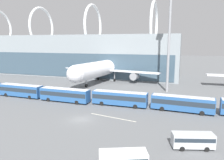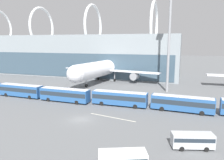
# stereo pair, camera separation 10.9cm
# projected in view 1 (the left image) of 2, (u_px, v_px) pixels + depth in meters

# --- Properties ---
(ground_plane) EXTENTS (440.00, 440.00, 0.00)m
(ground_plane) POSITION_uv_depth(u_px,v_px,m) (81.00, 119.00, 42.80)
(ground_plane) COLOR slate
(terminal_building) EXTENTS (155.42, 22.75, 31.39)m
(terminal_building) POSITION_uv_depth(u_px,v_px,m) (21.00, 53.00, 111.04)
(terminal_building) COLOR gray
(terminal_building) RESTS_ON ground_plane
(airliner_at_gate_near) EXTENTS (42.41, 41.85, 14.96)m
(airliner_at_gate_near) POSITION_uv_depth(u_px,v_px,m) (105.00, 68.00, 83.52)
(airliner_at_gate_near) COLOR white
(airliner_at_gate_near) RESTS_ON ground_plane
(shuttle_bus_1) EXTENTS (13.25, 3.25, 3.37)m
(shuttle_bus_1) POSITION_uv_depth(u_px,v_px,m) (21.00, 90.00, 60.07)
(shuttle_bus_1) COLOR #285693
(shuttle_bus_1) RESTS_ON ground_plane
(shuttle_bus_2) EXTENTS (13.24, 3.15, 3.37)m
(shuttle_bus_2) POSITION_uv_depth(u_px,v_px,m) (65.00, 94.00, 55.11)
(shuttle_bus_2) COLOR #285693
(shuttle_bus_2) RESTS_ON ground_plane
(shuttle_bus_3) EXTENTS (13.16, 2.83, 3.37)m
(shuttle_bus_3) POSITION_uv_depth(u_px,v_px,m) (120.00, 98.00, 51.72)
(shuttle_bus_3) COLOR #285693
(shuttle_bus_3) RESTS_ON ground_plane
(shuttle_bus_4) EXTENTS (13.30, 3.51, 3.37)m
(shuttle_bus_4) POSITION_uv_depth(u_px,v_px,m) (182.00, 103.00, 47.32)
(shuttle_bus_4) COLOR #285693
(shuttle_bus_4) RESTS_ON ground_plane
(service_van_foreground) EXTENTS (6.11, 3.42, 2.26)m
(service_van_foreground) POSITION_uv_depth(u_px,v_px,m) (193.00, 140.00, 30.94)
(service_van_foreground) COLOR #B2B7BC
(service_van_foreground) RESTS_ON ground_plane
(service_van_crossing) EXTENTS (6.06, 4.09, 2.34)m
(service_van_crossing) POSITION_uv_depth(u_px,v_px,m) (123.00, 159.00, 25.63)
(service_van_crossing) COLOR silver
(service_van_crossing) RESTS_ON ground_plane
(floodlight_mast) EXTENTS (2.02, 2.02, 31.42)m
(floodlight_mast) POSITION_uv_depth(u_px,v_px,m) (169.00, 34.00, 63.55)
(floodlight_mast) COLOR gray
(floodlight_mast) RESTS_ON ground_plane
(lane_stripe_3) EXTENTS (10.13, 2.19, 0.01)m
(lane_stripe_3) POSITION_uv_depth(u_px,v_px,m) (113.00, 117.00, 43.90)
(lane_stripe_3) COLOR silver
(lane_stripe_3) RESTS_ON ground_plane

